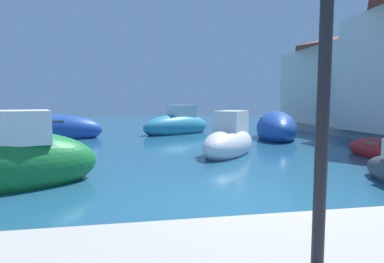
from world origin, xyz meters
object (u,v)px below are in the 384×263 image
(moored_boat_2, at_px, (57,130))
(moored_boat_4, at_px, (177,125))
(moored_boat_7, at_px, (381,151))
(waterfront_building_annex, at_px, (343,79))
(moored_boat_1, at_px, (229,141))
(moored_boat_8, at_px, (276,128))

(moored_boat_2, bearing_deg, moored_boat_4, 8.30)
(moored_boat_2, relative_size, moored_boat_7, 1.57)
(waterfront_building_annex, bearing_deg, moored_boat_4, -177.99)
(moored_boat_1, bearing_deg, waterfront_building_annex, 163.99)
(moored_boat_1, distance_m, moored_boat_4, 8.57)
(moored_boat_7, bearing_deg, moored_boat_2, 55.45)
(moored_boat_4, xyz_separation_m, moored_boat_7, (6.19, -10.52, -0.28))
(moored_boat_7, distance_m, waterfront_building_annex, 13.00)
(moored_boat_7, bearing_deg, moored_boat_8, 6.21)
(moored_boat_7, bearing_deg, moored_boat_4, 29.22)
(moored_boat_4, relative_size, waterfront_building_annex, 0.51)
(waterfront_building_annex, bearing_deg, moored_boat_1, -141.66)
(moored_boat_8, relative_size, waterfront_building_annex, 0.58)
(moored_boat_8, bearing_deg, moored_boat_1, 159.11)
(moored_boat_2, height_order, moored_boat_4, moored_boat_4)
(moored_boat_2, distance_m, moored_boat_8, 12.53)
(moored_boat_7, xyz_separation_m, moored_boat_8, (-0.91, 6.97, 0.29))
(moored_boat_4, relative_size, moored_boat_7, 1.64)
(moored_boat_4, bearing_deg, moored_boat_7, 87.62)
(moored_boat_1, relative_size, moored_boat_2, 0.81)
(moored_boat_2, xyz_separation_m, waterfront_building_annex, (19.40, 2.20, 3.27))
(moored_boat_7, relative_size, waterfront_building_annex, 0.31)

